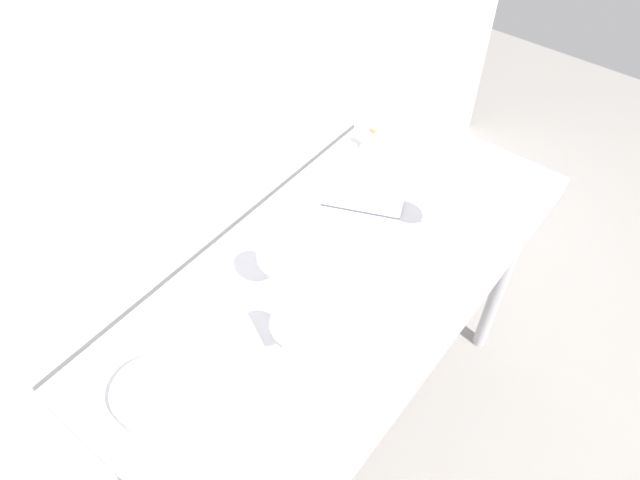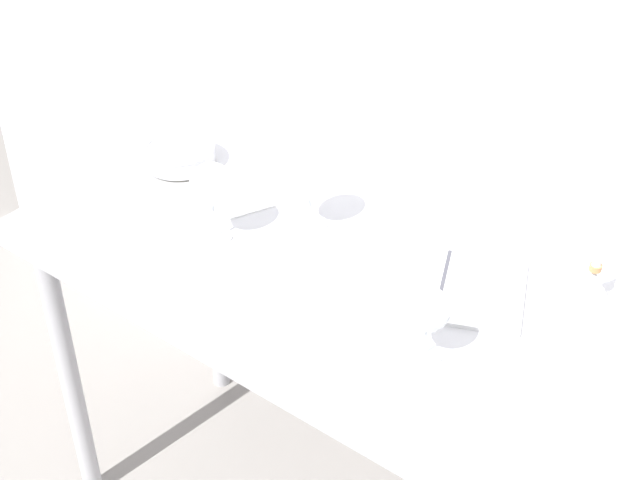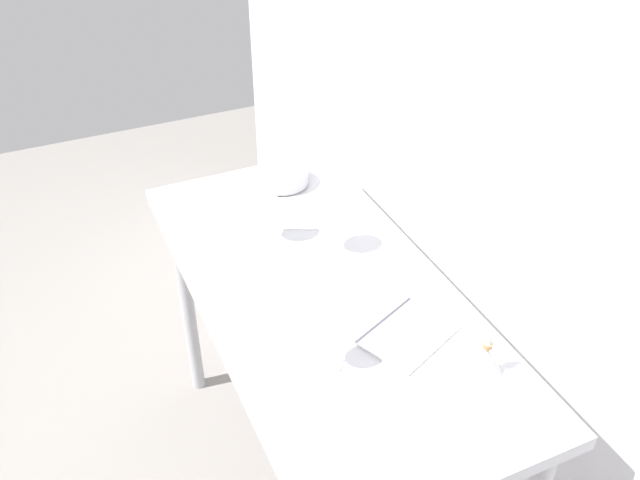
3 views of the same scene
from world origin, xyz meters
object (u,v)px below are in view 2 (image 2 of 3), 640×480
object	(u,v)px
wine_glass_near_right	(428,311)
tasting_bowl	(180,154)
wine_glass_far_left	(310,180)
open_notebook	(442,286)
wine_glass_near_left	(212,186)
tasting_sheet_upper	(263,187)
decanter_funnel	(592,286)

from	to	relation	value
wine_glass_near_right	tasting_bowl	size ratio (longest dim) A/B	0.88
wine_glass_far_left	open_notebook	world-z (taller)	wine_glass_far_left
wine_glass_near_right	wine_glass_far_left	bearing A→B (deg)	154.41
wine_glass_far_left	wine_glass_near_right	xyz separation A→B (m)	(0.42, -0.20, -0.01)
wine_glass_far_left	open_notebook	size ratio (longest dim) A/B	0.43
tasting_bowl	wine_glass_near_left	bearing A→B (deg)	-32.09
wine_glass_far_left	tasting_sheet_upper	xyz separation A→B (m)	(-0.18, 0.05, -0.11)
tasting_sheet_upper	decanter_funnel	world-z (taller)	decanter_funnel
open_notebook	decanter_funnel	xyz separation A→B (m)	(0.25, 0.13, 0.04)
wine_glass_near_right	wine_glass_near_left	bearing A→B (deg)	175.67
wine_glass_far_left	open_notebook	xyz separation A→B (m)	(0.34, -0.01, -0.11)
tasting_bowl	wine_glass_far_left	bearing A→B (deg)	-1.51
wine_glass_near_left	tasting_sheet_upper	bearing A→B (deg)	102.81
tasting_bowl	wine_glass_near_right	bearing A→B (deg)	-14.42
wine_glass_far_left	tasting_sheet_upper	bearing A→B (deg)	164.08
tasting_bowl	tasting_sheet_upper	bearing A→B (deg)	10.36
wine_glass_far_left	tasting_sheet_upper	size ratio (longest dim) A/B	0.62
decanter_funnel	open_notebook	bearing A→B (deg)	-152.32
wine_glass_near_right	open_notebook	bearing A→B (deg)	112.15
wine_glass_near_right	tasting_sheet_upper	size ratio (longest dim) A/B	0.56
decanter_funnel	wine_glass_near_right	bearing A→B (deg)	-118.24
open_notebook	decanter_funnel	bearing A→B (deg)	4.26
wine_glass_near_right	tasting_sheet_upper	xyz separation A→B (m)	(-0.59, 0.25, -0.10)
tasting_sheet_upper	wine_glass_far_left	bearing A→B (deg)	8.71
wine_glass_near_left	wine_glass_near_right	bearing A→B (deg)	-4.33
wine_glass_far_left	tasting_bowl	world-z (taller)	wine_glass_far_left
wine_glass_near_left	decanter_funnel	xyz separation A→B (m)	(0.72, 0.28, -0.09)
wine_glass_near_right	decanter_funnel	xyz separation A→B (m)	(0.17, 0.32, -0.06)
wine_glass_near_left	tasting_bowl	distance (m)	0.33
wine_glass_far_left	decanter_funnel	bearing A→B (deg)	11.58
wine_glass_near_left	open_notebook	bearing A→B (deg)	17.44
wine_glass_far_left	wine_glass_near_left	bearing A→B (deg)	-129.76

